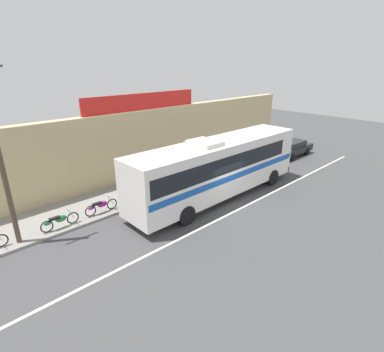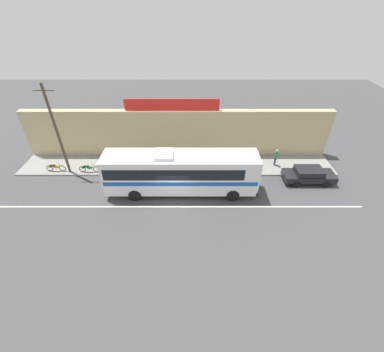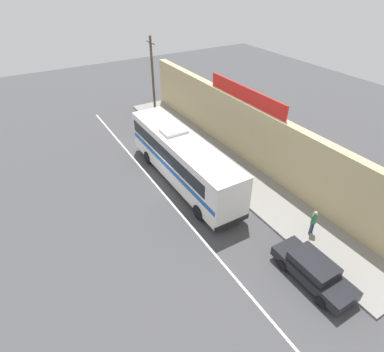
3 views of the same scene
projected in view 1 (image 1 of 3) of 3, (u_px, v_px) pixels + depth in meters
The scene contains 10 objects.
ground_plane at pixel (227, 205), 17.75m from camera, with size 70.00×70.00×0.00m, color #444447.
sidewalk_slab at pixel (170, 180), 21.26m from camera, with size 30.00×3.60×0.14m, color gray.
storefront_facade at pixel (150, 143), 21.90m from camera, with size 30.00×0.70×4.80m, color tan.
storefront_billboard at pixel (143, 101), 20.56m from camera, with size 8.89×0.12×1.10m, color red.
road_center_stripe at pixel (237, 210), 17.21m from camera, with size 30.00×0.14×0.01m, color silver.
intercity_bus at pixel (218, 166), 18.11m from camera, with size 12.40×2.64×3.78m.
parked_car at pixel (292, 148), 26.79m from camera, with size 4.45×1.82×1.37m.
motorcycle_black at pixel (59, 220), 14.94m from camera, with size 1.90×0.56×0.94m.
motorcycle_red at pixel (101, 206), 16.46m from camera, with size 1.89×0.56×0.94m.
pedestrian_by_curb at pixel (253, 143), 26.86m from camera, with size 0.30×0.48×1.71m.
Camera 1 is at (-12.45, -10.22, 7.93)m, focal length 28.36 mm.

